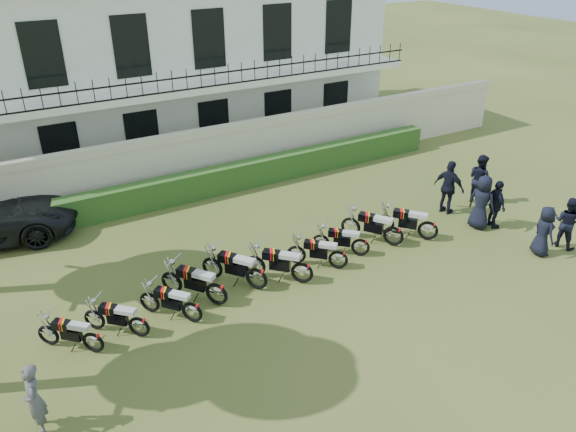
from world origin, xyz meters
name	(u,v)px	position (x,y,z in m)	size (l,w,h in m)	color
ground	(312,291)	(0.00, 0.00, 0.00)	(100.00, 100.00, 0.00)	#424F1F
perimeter_wall	(199,159)	(0.00, 8.00, 1.17)	(30.00, 0.35, 2.30)	beige
hedge	(233,177)	(1.00, 7.20, 0.50)	(18.00, 0.60, 1.00)	#20491A
building	(144,61)	(0.00, 13.96, 3.71)	(20.40, 9.60, 7.40)	white
motorcycle_0	(92,338)	(-5.76, 0.43, 0.43)	(1.32, 1.24, 0.94)	black
motorcycle_1	(138,322)	(-4.66, 0.45, 0.44)	(1.33, 1.28, 0.96)	black
motorcycle_2	(192,308)	(-3.34, 0.35, 0.45)	(1.23, 1.44, 0.99)	black
motorcycle_3	(216,289)	(-2.51, 0.71, 0.51)	(1.30, 1.69, 1.11)	black
motorcycle_4	(257,274)	(-1.27, 0.83, 0.51)	(1.30, 1.70, 1.12)	black
motorcycle_5	(302,268)	(-0.03, 0.46, 0.51)	(1.51, 1.50, 1.11)	black
motorcycle_6	(338,255)	(1.26, 0.58, 0.46)	(1.39, 1.32, 0.99)	black
motorcycle_7	(361,243)	(2.26, 0.84, 0.45)	(1.37, 1.27, 0.97)	black
motorcycle_8	(394,231)	(3.51, 0.82, 0.52)	(1.26, 1.75, 1.12)	black
motorcycle_9	(428,226)	(4.69, 0.55, 0.51)	(1.40, 1.62, 1.11)	black
inspector	(34,399)	(-7.21, -1.34, 0.79)	(0.58, 0.38, 1.59)	#5C5B60
officer_0	(544,231)	(7.09, -1.80, 0.80)	(0.78, 0.51, 1.59)	black
officer_1	(567,222)	(8.12, -1.83, 0.83)	(0.81, 0.63, 1.66)	black
officer_2	(496,204)	(7.20, 0.14, 0.83)	(0.97, 0.41, 1.66)	black
officer_3	(482,202)	(6.76, 0.37, 0.92)	(0.90, 0.58, 1.84)	black
officer_4	(480,179)	(8.18, 1.79, 0.91)	(0.89, 0.69, 1.82)	black
officer_5	(449,187)	(6.61, 1.71, 0.96)	(1.12, 0.47, 1.92)	black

